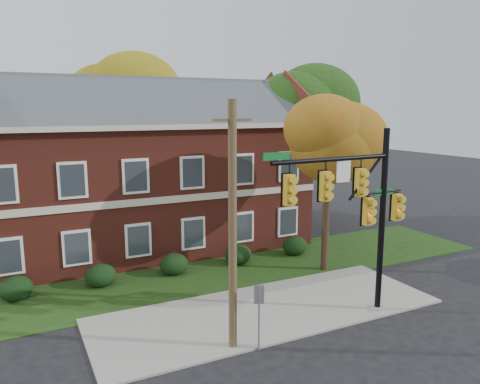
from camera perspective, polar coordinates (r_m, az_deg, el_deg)
name	(u,v)px	position (r m, az deg, el deg)	size (l,w,h in m)	color
ground	(281,321)	(18.60, 4.96, -15.42)	(120.00, 120.00, 0.00)	black
sidewalk	(268,310)	(19.37, 3.38, -14.20)	(14.00, 5.00, 0.08)	gray
grass_strip	(217,272)	(23.52, -2.77, -9.75)	(30.00, 6.00, 0.04)	#193811
apartment_building	(143,162)	(27.27, -11.80, 3.55)	(18.80, 8.80, 9.74)	maroon
hedge_far_left	(16,288)	(22.27, -25.69, -10.56)	(1.40, 1.26, 1.05)	black
hedge_left	(101,276)	(22.52, -16.64, -9.73)	(1.40, 1.26, 1.05)	black
hedge_center	(174,264)	(23.30, -8.05, -8.72)	(1.40, 1.26, 1.05)	black
hedge_right	(238,254)	(24.55, -0.21, -7.62)	(1.40, 1.26, 1.05)	black
hedge_far_right	(295,246)	(26.22, 6.71, -6.53)	(1.40, 1.26, 1.05)	black
tree_near_right	(334,137)	(22.99, 11.38, 6.59)	(4.50, 4.25, 8.58)	black
tree_right_rear	(301,107)	(32.61, 7.49, 10.24)	(6.30, 5.95, 10.62)	black
tree_far_rear	(130,97)	(35.05, -13.21, 11.23)	(6.84, 6.46, 11.52)	black
traffic_signal	(358,204)	(17.94, 14.19, -1.38)	(6.53, 0.74, 7.30)	gray
utility_pole	(233,228)	(15.19, -0.91, -4.35)	(1.29, 0.28, 8.31)	#4E3A24
sign_post	(259,306)	(15.91, 2.33, -13.77)	(0.33, 0.16, 2.31)	slate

